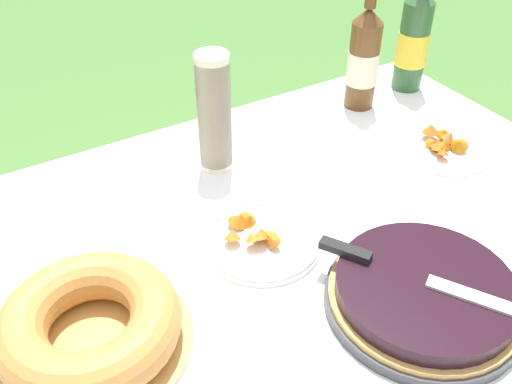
% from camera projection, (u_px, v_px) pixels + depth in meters
% --- Properties ---
extents(garden_table, '(1.65, 1.02, 0.73)m').
position_uv_depth(garden_table, '(243.00, 295.00, 1.06)').
color(garden_table, brown).
rests_on(garden_table, ground_plane).
extents(tablecloth, '(1.66, 1.03, 0.10)m').
position_uv_depth(tablecloth, '(243.00, 275.00, 1.02)').
color(tablecloth, white).
rests_on(tablecloth, garden_table).
extents(berry_tart, '(0.32, 0.32, 0.06)m').
position_uv_depth(berry_tart, '(424.00, 294.00, 0.93)').
color(berry_tart, '#38383D').
rests_on(berry_tart, tablecloth).
extents(serving_knife, '(0.21, 0.33, 0.01)m').
position_uv_depth(serving_knife, '(410.00, 273.00, 0.92)').
color(serving_knife, silver).
rests_on(serving_knife, berry_tart).
extents(bundt_cake, '(0.31, 0.31, 0.09)m').
position_uv_depth(bundt_cake, '(90.00, 325.00, 0.86)').
color(bundt_cake, tan).
rests_on(bundt_cake, tablecloth).
extents(cup_stack, '(0.07, 0.07, 0.27)m').
position_uv_depth(cup_stack, '(214.00, 114.00, 1.19)').
color(cup_stack, beige).
rests_on(cup_stack, tablecloth).
extents(cider_bottle_green, '(0.08, 0.08, 0.35)m').
position_uv_depth(cider_bottle_green, '(413.00, 40.00, 1.49)').
color(cider_bottle_green, '#2D562D').
rests_on(cider_bottle_green, tablecloth).
extents(cider_bottle_amber, '(0.08, 0.08, 0.34)m').
position_uv_depth(cider_bottle_amber, '(364.00, 59.00, 1.41)').
color(cider_bottle_amber, brown).
rests_on(cider_bottle_amber, tablecloth).
extents(snack_plate_near, '(0.23, 0.23, 0.06)m').
position_uv_depth(snack_plate_near, '(443.00, 144.00, 1.32)').
color(snack_plate_near, white).
rests_on(snack_plate_near, tablecloth).
extents(snack_plate_left, '(0.22, 0.22, 0.05)m').
position_uv_depth(snack_plate_left, '(260.00, 239.00, 1.06)').
color(snack_plate_left, white).
rests_on(snack_plate_left, tablecloth).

